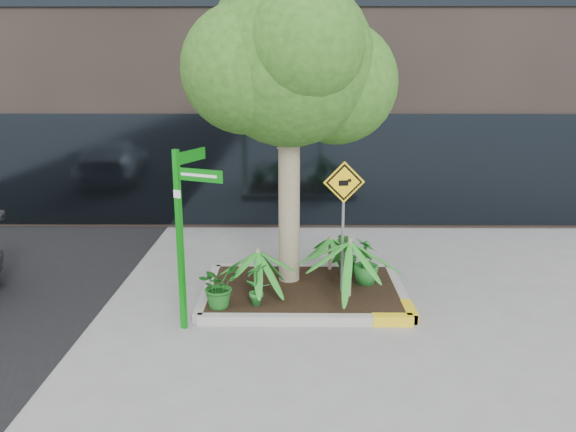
{
  "coord_description": "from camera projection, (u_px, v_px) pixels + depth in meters",
  "views": [
    {
      "loc": [
        0.02,
        -8.45,
        3.66
      ],
      "look_at": [
        -0.06,
        0.2,
        1.41
      ],
      "focal_mm": 35.0,
      "sensor_mm": 36.0,
      "label": 1
    }
  ],
  "objects": [
    {
      "name": "shrub_c",
      "position": [
        257.0,
        283.0,
        8.58
      ],
      "size": [
        0.53,
        0.53,
        0.71
      ],
      "primitive_type": "imported",
      "rotation": [
        0.0,
        0.0,
        3.88
      ],
      "color": "#247529",
      "rests_on": "planter"
    },
    {
      "name": "palm_back",
      "position": [
        330.0,
        239.0,
        10.07
      ],
      "size": [
        0.7,
        0.7,
        0.78
      ],
      "color": "tan",
      "rests_on": "ground"
    },
    {
      "name": "cattle_sign",
      "position": [
        343.0,
        205.0,
        8.85
      ],
      "size": [
        0.66,
        0.11,
        2.15
      ],
      "rotation": [
        0.0,
        0.0,
        0.13
      ],
      "color": "slate",
      "rests_on": "ground"
    },
    {
      "name": "shrub_b",
      "position": [
        366.0,
        261.0,
        9.44
      ],
      "size": [
        0.58,
        0.58,
        0.79
      ],
      "primitive_type": "imported",
      "rotation": [
        0.0,
        0.0,
        1.98
      ],
      "color": "#216E26",
      "rests_on": "planter"
    },
    {
      "name": "street_sign_post",
      "position": [
        184.0,
        220.0,
        7.84
      ],
      "size": [
        0.72,
        0.97,
        2.63
      ],
      "rotation": [
        0.0,
        0.0,
        -0.41
      ],
      "color": "#0B7E11",
      "rests_on": "ground"
    },
    {
      "name": "tree",
      "position": [
        289.0,
        62.0,
        8.83
      ],
      "size": [
        3.45,
        3.06,
        5.18
      ],
      "color": "tan",
      "rests_on": "ground"
    },
    {
      "name": "palm_left",
      "position": [
        258.0,
        252.0,
        8.94
      ],
      "size": [
        0.85,
        0.85,
        0.95
      ],
      "color": "tan",
      "rests_on": "ground"
    },
    {
      "name": "shrub_a",
      "position": [
        219.0,
        285.0,
        8.52
      ],
      "size": [
        0.87,
        0.87,
        0.7
      ],
      "primitive_type": "imported",
      "rotation": [
        0.0,
        0.0,
        1.02
      ],
      "color": "#19591B",
      "rests_on": "planter"
    },
    {
      "name": "shrub_d",
      "position": [
        348.0,
        255.0,
        9.75
      ],
      "size": [
        0.54,
        0.54,
        0.8
      ],
      "primitive_type": "imported",
      "rotation": [
        0.0,
        0.0,
        4.97
      ],
      "color": "#1A5C1B",
      "rests_on": "planter"
    },
    {
      "name": "palm_front",
      "position": [
        350.0,
        242.0,
        8.79
      ],
      "size": [
        1.09,
        1.09,
        1.21
      ],
      "color": "tan",
      "rests_on": "ground"
    },
    {
      "name": "planter",
      "position": [
        306.0,
        291.0,
        9.34
      ],
      "size": [
        3.35,
        2.36,
        0.15
      ],
      "color": "#9E9E99",
      "rests_on": "ground"
    },
    {
      "name": "ground",
      "position": [
        292.0,
        303.0,
        9.1
      ],
      "size": [
        80.0,
        80.0,
        0.0
      ],
      "primitive_type": "plane",
      "color": "gray",
      "rests_on": "ground"
    }
  ]
}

